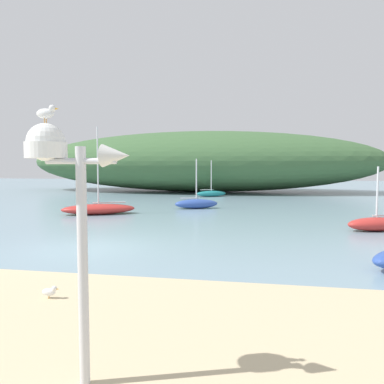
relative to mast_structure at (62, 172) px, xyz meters
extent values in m
plane|color=#7A99A8|center=(-3.35, 7.78, -2.71)|extent=(120.00, 120.00, 0.00)
ellipsoid|color=#3D6038|center=(-4.16, 35.84, 0.46)|extent=(37.58, 12.35, 6.33)
cylinder|color=silver|center=(0.23, 0.00, -1.11)|extent=(0.12, 0.12, 2.81)
cylinder|color=silver|center=(0.23, 0.00, 0.13)|extent=(0.85, 0.07, 0.07)
cylinder|color=white|center=(-0.19, 0.00, 0.26)|extent=(0.48, 0.48, 0.18)
sphere|color=white|center=(-0.19, 0.00, 0.35)|extent=(0.44, 0.44, 0.44)
cone|color=silver|center=(0.66, 0.00, 0.19)|extent=(0.32, 0.26, 0.26)
cylinder|color=orange|center=(-0.20, 0.02, 0.59)|extent=(0.01, 0.01, 0.05)
cylinder|color=orange|center=(-0.19, -0.02, 0.59)|extent=(0.01, 0.01, 0.05)
ellipsoid|color=white|center=(-0.19, 0.00, 0.68)|extent=(0.21, 0.11, 0.12)
ellipsoid|color=#9EA0A8|center=(-0.19, 0.00, 0.70)|extent=(0.20, 0.09, 0.04)
sphere|color=white|center=(-0.11, 0.00, 0.73)|extent=(0.08, 0.08, 0.08)
cone|color=gold|center=(-0.05, 0.01, 0.73)|extent=(0.05, 0.02, 0.02)
ellipsoid|color=#2D4C9E|center=(-1.88, 19.97, -2.41)|extent=(2.90, 1.81, 0.61)
cylinder|color=silver|center=(-1.88, 19.97, -0.90)|extent=(0.08, 0.08, 2.77)
cylinder|color=silver|center=(-2.27, 19.82, -2.04)|extent=(1.19, 0.51, 0.06)
ellipsoid|color=#B72D28|center=(-6.88, 16.15, -2.42)|extent=(4.29, 2.97, 0.59)
cylinder|color=silver|center=(-6.88, 16.15, -0.04)|extent=(0.08, 0.08, 4.53)
cylinder|color=silver|center=(-6.32, 16.40, -2.05)|extent=(1.69, 0.83, 0.06)
ellipsoid|color=#B72D28|center=(7.07, 13.15, -2.42)|extent=(2.72, 1.68, 0.58)
cylinder|color=silver|center=(7.07, 13.15, -1.14)|extent=(0.08, 0.08, 2.33)
ellipsoid|color=teal|center=(-2.17, 29.35, -2.45)|extent=(2.80, 2.06, 0.52)
cylinder|color=silver|center=(-2.17, 29.35, -0.92)|extent=(0.08, 0.08, 2.84)
cylinder|color=silver|center=(-2.53, 29.14, -2.09)|extent=(1.11, 0.67, 0.06)
cylinder|color=orange|center=(-1.79, 2.60, -2.49)|extent=(0.01, 0.01, 0.05)
cylinder|color=orange|center=(-1.79, 2.56, -2.49)|extent=(0.01, 0.01, 0.05)
ellipsoid|color=white|center=(-1.79, 2.58, -2.39)|extent=(0.28, 0.13, 0.15)
ellipsoid|color=#9EA0A8|center=(-1.79, 2.58, -2.36)|extent=(0.26, 0.11, 0.05)
sphere|color=white|center=(-1.68, 2.58, -2.31)|extent=(0.10, 0.10, 0.10)
cone|color=gold|center=(-1.60, 2.58, -2.32)|extent=(0.06, 0.03, 0.03)
camera|label=1|loc=(2.27, -4.04, 0.08)|focal=35.61mm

